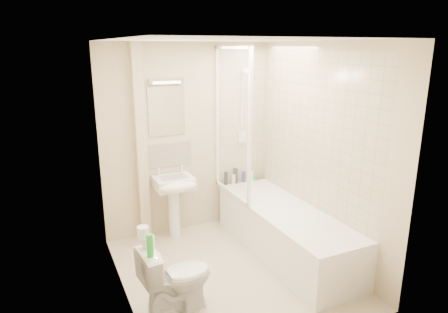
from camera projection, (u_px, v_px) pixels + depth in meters
name	position (u px, v px, depth m)	size (l,w,h in m)	color
floor	(230.00, 272.00, 4.29)	(2.50, 2.50, 0.00)	beige
wall_back	(188.00, 139.00, 5.07)	(2.20, 0.02, 2.40)	beige
wall_left	(119.00, 180.00, 3.53)	(0.02, 2.50, 2.40)	beige
wall_right	(320.00, 153.00, 4.42)	(0.02, 2.50, 2.40)	beige
ceiling	(231.00, 40.00, 3.65)	(2.20, 2.50, 0.02)	white
tile_back	(241.00, 118.00, 5.30)	(0.70, 0.01, 1.75)	beige
tile_right	(315.00, 132.00, 4.44)	(0.01, 2.10, 1.75)	beige
pipe_boxing	(141.00, 145.00, 4.76)	(0.12, 0.12, 2.40)	beige
splashback	(168.00, 155.00, 4.99)	(0.60, 0.01, 0.30)	beige
mirror	(167.00, 111.00, 4.85)	(0.46, 0.01, 0.60)	white
strip_light	(166.00, 81.00, 4.73)	(0.42, 0.07, 0.07)	silver
bathtub	(285.00, 230.00, 4.61)	(0.70, 2.10, 0.55)	white
shower_screen	(232.00, 124.00, 4.77)	(0.04, 0.92, 1.80)	white
shower_fixture	(243.00, 109.00, 5.23)	(0.10, 0.16, 0.99)	white
pedestal_sink	(175.00, 190.00, 4.90)	(0.47, 0.45, 0.90)	white
bottle_black_a	(226.00, 178.00, 5.34)	(0.05, 0.05, 0.17)	black
bottle_white_a	(234.00, 179.00, 5.39)	(0.06, 0.06, 0.13)	silver
bottle_black_b	(235.00, 176.00, 5.39)	(0.07, 0.07, 0.21)	black
bottle_blue	(243.00, 177.00, 5.45)	(0.06, 0.06, 0.14)	navy
bottle_white_b	(251.00, 176.00, 5.50)	(0.06, 0.06, 0.13)	white
bottle_green	(254.00, 177.00, 5.53)	(0.06, 0.06, 0.08)	green
toilet	(176.00, 278.00, 3.59)	(0.69, 0.44, 0.66)	white
toilet_roll_lower	(148.00, 242.00, 3.44)	(0.11, 0.11, 0.10)	white
toilet_roll_upper	(143.00, 232.00, 3.40)	(0.10, 0.10, 0.10)	white
green_bottle	(150.00, 246.00, 3.28)	(0.06, 0.06, 0.20)	green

